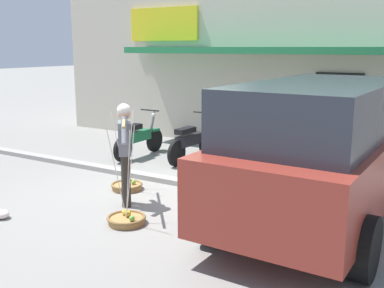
{
  "coord_description": "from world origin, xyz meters",
  "views": [
    {
      "loc": [
        4.49,
        -6.33,
        2.57
      ],
      "look_at": [
        0.32,
        0.6,
        0.85
      ],
      "focal_mm": 42.64,
      "sensor_mm": 36.0,
      "label": 1
    }
  ],
  "objects_px": {
    "motorcycle_third_in_row": "(227,151)",
    "motorcycle_end_of_row": "(298,161)",
    "fruit_vendor": "(125,147)",
    "fruit_basket_left_side": "(127,185)",
    "fruit_basket_right_side": "(127,219)",
    "parked_truck": "(321,149)",
    "plastic_litter_bag": "(1,214)",
    "motorcycle_second_in_row": "(192,142)",
    "motorcycle_nearest_shop": "(138,138)"
  },
  "relations": [
    {
      "from": "fruit_basket_right_side",
      "to": "motorcycle_third_in_row",
      "type": "relative_size",
      "value": 0.8
    },
    {
      "from": "motorcycle_second_in_row",
      "to": "parked_truck",
      "type": "height_order",
      "value": "parked_truck"
    },
    {
      "from": "motorcycle_third_in_row",
      "to": "plastic_litter_bag",
      "type": "xyz_separation_m",
      "value": [
        -1.77,
        -4.17,
        -0.38
      ]
    },
    {
      "from": "fruit_basket_left_side",
      "to": "motorcycle_end_of_row",
      "type": "bearing_deg",
      "value": 37.25
    },
    {
      "from": "motorcycle_second_in_row",
      "to": "parked_truck",
      "type": "bearing_deg",
      "value": -32.5
    },
    {
      "from": "motorcycle_second_in_row",
      "to": "fruit_vendor",
      "type": "bearing_deg",
      "value": -78.73
    },
    {
      "from": "fruit_basket_right_side",
      "to": "motorcycle_second_in_row",
      "type": "bearing_deg",
      "value": 106.93
    },
    {
      "from": "motorcycle_nearest_shop",
      "to": "fruit_basket_right_side",
      "type": "bearing_deg",
      "value": -54.85
    },
    {
      "from": "motorcycle_third_in_row",
      "to": "parked_truck",
      "type": "relative_size",
      "value": 0.38
    },
    {
      "from": "motorcycle_second_in_row",
      "to": "motorcycle_nearest_shop",
      "type": "bearing_deg",
      "value": -166.7
    },
    {
      "from": "fruit_vendor",
      "to": "motorcycle_third_in_row",
      "type": "relative_size",
      "value": 0.93
    },
    {
      "from": "motorcycle_nearest_shop",
      "to": "motorcycle_third_in_row",
      "type": "xyz_separation_m",
      "value": [
        2.44,
        -0.13,
        0.0
      ]
    },
    {
      "from": "motorcycle_second_in_row",
      "to": "motorcycle_end_of_row",
      "type": "xyz_separation_m",
      "value": [
        2.68,
        -0.51,
        0.0
      ]
    },
    {
      "from": "motorcycle_second_in_row",
      "to": "motorcycle_end_of_row",
      "type": "bearing_deg",
      "value": -10.73
    },
    {
      "from": "motorcycle_third_in_row",
      "to": "plastic_litter_bag",
      "type": "relative_size",
      "value": 6.51
    },
    {
      "from": "motorcycle_third_in_row",
      "to": "motorcycle_end_of_row",
      "type": "relative_size",
      "value": 1.01
    },
    {
      "from": "motorcycle_nearest_shop",
      "to": "motorcycle_end_of_row",
      "type": "xyz_separation_m",
      "value": [
        3.97,
        -0.2,
        0.0
      ]
    },
    {
      "from": "fruit_vendor",
      "to": "parked_truck",
      "type": "relative_size",
      "value": 0.35
    },
    {
      "from": "plastic_litter_bag",
      "to": "fruit_basket_left_side",
      "type": "bearing_deg",
      "value": 71.1
    },
    {
      "from": "fruit_vendor",
      "to": "plastic_litter_bag",
      "type": "height_order",
      "value": "fruit_vendor"
    },
    {
      "from": "fruit_basket_right_side",
      "to": "parked_truck",
      "type": "bearing_deg",
      "value": 31.98
    },
    {
      "from": "fruit_basket_left_side",
      "to": "parked_truck",
      "type": "xyz_separation_m",
      "value": [
        3.47,
        0.2,
        1.06
      ]
    },
    {
      "from": "fruit_vendor",
      "to": "motorcycle_third_in_row",
      "type": "distance_m",
      "value": 2.79
    },
    {
      "from": "motorcycle_nearest_shop",
      "to": "parked_truck",
      "type": "relative_size",
      "value": 0.38
    },
    {
      "from": "fruit_basket_right_side",
      "to": "motorcycle_end_of_row",
      "type": "xyz_separation_m",
      "value": [
        1.53,
        3.27,
        0.38
      ]
    },
    {
      "from": "fruit_vendor",
      "to": "motorcycle_end_of_row",
      "type": "relative_size",
      "value": 0.94
    },
    {
      "from": "fruit_basket_left_side",
      "to": "motorcycle_third_in_row",
      "type": "bearing_deg",
      "value": 62.8
    },
    {
      "from": "fruit_basket_left_side",
      "to": "fruit_basket_right_side",
      "type": "xyz_separation_m",
      "value": [
        1.05,
        -1.31,
        0.0
      ]
    },
    {
      "from": "motorcycle_nearest_shop",
      "to": "parked_truck",
      "type": "height_order",
      "value": "parked_truck"
    },
    {
      "from": "fruit_vendor",
      "to": "fruit_basket_right_side",
      "type": "xyz_separation_m",
      "value": [
        0.53,
        -0.65,
        -0.9
      ]
    },
    {
      "from": "motorcycle_end_of_row",
      "to": "plastic_litter_bag",
      "type": "distance_m",
      "value": 5.29
    },
    {
      "from": "motorcycle_third_in_row",
      "to": "parked_truck",
      "type": "distance_m",
      "value": 3.12
    },
    {
      "from": "fruit_basket_right_side",
      "to": "parked_truck",
      "type": "distance_m",
      "value": 3.04
    },
    {
      "from": "motorcycle_second_in_row",
      "to": "plastic_litter_bag",
      "type": "distance_m",
      "value": 4.67
    },
    {
      "from": "fruit_vendor",
      "to": "motorcycle_nearest_shop",
      "type": "bearing_deg",
      "value": 124.22
    },
    {
      "from": "fruit_basket_left_side",
      "to": "motorcycle_end_of_row",
      "type": "distance_m",
      "value": 3.27
    },
    {
      "from": "fruit_basket_left_side",
      "to": "parked_truck",
      "type": "height_order",
      "value": "parked_truck"
    },
    {
      "from": "motorcycle_end_of_row",
      "to": "parked_truck",
      "type": "bearing_deg",
      "value": -63.27
    },
    {
      "from": "fruit_basket_left_side",
      "to": "motorcycle_second_in_row",
      "type": "bearing_deg",
      "value": 92.23
    },
    {
      "from": "plastic_litter_bag",
      "to": "fruit_basket_right_side",
      "type": "bearing_deg",
      "value": 24.8
    },
    {
      "from": "fruit_basket_left_side",
      "to": "fruit_vendor",
      "type": "bearing_deg",
      "value": -51.27
    },
    {
      "from": "fruit_basket_left_side",
      "to": "motorcycle_second_in_row",
      "type": "xyz_separation_m",
      "value": [
        -0.1,
        2.47,
        0.38
      ]
    },
    {
      "from": "motorcycle_third_in_row",
      "to": "fruit_basket_right_side",
      "type": "bearing_deg",
      "value": -89.8
    },
    {
      "from": "fruit_basket_left_side",
      "to": "motorcycle_end_of_row",
      "type": "xyz_separation_m",
      "value": [
        2.58,
        1.96,
        0.38
      ]
    },
    {
      "from": "parked_truck",
      "to": "plastic_litter_bag",
      "type": "height_order",
      "value": "parked_truck"
    },
    {
      "from": "motorcycle_second_in_row",
      "to": "plastic_litter_bag",
      "type": "relative_size",
      "value": 6.51
    },
    {
      "from": "plastic_litter_bag",
      "to": "parked_truck",
      "type": "bearing_deg",
      "value": 29.04
    },
    {
      "from": "motorcycle_nearest_shop",
      "to": "plastic_litter_bag",
      "type": "relative_size",
      "value": 6.5
    },
    {
      "from": "motorcycle_third_in_row",
      "to": "parked_truck",
      "type": "bearing_deg",
      "value": -37.03
    },
    {
      "from": "plastic_litter_bag",
      "to": "motorcycle_nearest_shop",
      "type": "bearing_deg",
      "value": 98.73
    }
  ]
}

